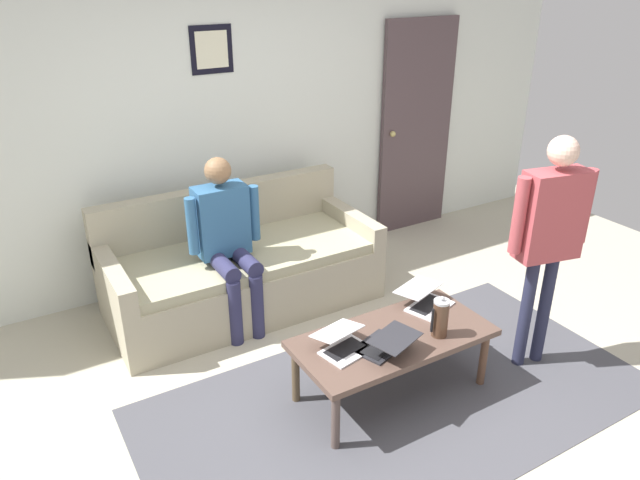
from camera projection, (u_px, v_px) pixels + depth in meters
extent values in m
plane|color=#B4AE98|center=(375.00, 404.00, 3.74)|extent=(7.68, 7.68, 0.00)
cube|color=#48484F|center=(399.00, 400.00, 3.76)|extent=(3.16, 1.65, 0.01)
cube|color=silver|center=(225.00, 117.00, 4.88)|extent=(7.04, 0.10, 2.70)
cube|color=black|center=(211.00, 49.00, 4.57)|extent=(0.34, 0.02, 0.36)
cube|color=beige|center=(212.00, 50.00, 4.56)|extent=(0.26, 0.00, 0.27)
cube|color=#4E3E41|center=(416.00, 128.00, 5.84)|extent=(0.82, 0.05, 2.05)
sphere|color=tan|center=(393.00, 134.00, 5.67)|extent=(0.06, 0.06, 0.06)
cube|color=#A8A086|center=(244.00, 281.00, 4.73)|extent=(2.07, 0.94, 0.42)
cube|color=tan|center=(243.00, 254.00, 4.61)|extent=(1.83, 0.86, 0.08)
cube|color=#A8A086|center=(221.00, 213.00, 4.86)|extent=(2.07, 0.14, 0.46)
cube|color=#A8A086|center=(348.00, 221.00, 5.05)|extent=(0.12, 0.94, 0.20)
cube|color=#A8A086|center=(112.00, 277.00, 4.15)|extent=(0.12, 0.94, 0.20)
cube|color=brown|center=(393.00, 338.00, 3.67)|extent=(1.24, 0.59, 0.04)
cylinder|color=brown|center=(483.00, 359.00, 3.83)|extent=(0.05, 0.05, 0.39)
cylinder|color=brown|center=(336.00, 420.00, 3.32)|extent=(0.05, 0.05, 0.39)
cylinder|color=brown|center=(435.00, 324.00, 4.20)|extent=(0.05, 0.05, 0.39)
cylinder|color=brown|center=(296.00, 375.00, 3.68)|extent=(0.05, 0.05, 0.39)
cube|color=silver|center=(430.00, 307.00, 3.95)|extent=(0.36, 0.30, 0.01)
cube|color=black|center=(428.00, 305.00, 3.96)|extent=(0.29, 0.20, 0.00)
cube|color=silver|center=(418.00, 288.00, 3.97)|extent=(0.36, 0.29, 0.02)
cube|color=#2C1D21|center=(418.00, 288.00, 3.96)|extent=(0.32, 0.26, 0.01)
cube|color=#28282D|center=(379.00, 347.00, 3.54)|extent=(0.35, 0.30, 0.01)
cube|color=black|center=(382.00, 347.00, 3.53)|extent=(0.28, 0.20, 0.00)
cube|color=#28282D|center=(395.00, 338.00, 3.44)|extent=(0.35, 0.29, 0.01)
cube|color=white|center=(394.00, 338.00, 3.44)|extent=(0.31, 0.26, 0.01)
cube|color=silver|center=(346.00, 351.00, 3.50)|extent=(0.32, 0.26, 0.01)
cube|color=black|center=(345.00, 349.00, 3.51)|extent=(0.26, 0.17, 0.00)
cube|color=silver|center=(337.00, 331.00, 3.51)|extent=(0.32, 0.24, 0.05)
cube|color=#A5C7E1|center=(337.00, 331.00, 3.51)|extent=(0.28, 0.22, 0.04)
cylinder|color=#4C3323|center=(440.00, 319.00, 3.61)|extent=(0.10, 0.10, 0.23)
cylinder|color=#B7B7BC|center=(442.00, 302.00, 3.56)|extent=(0.10, 0.10, 0.02)
sphere|color=#B2B2B7|center=(442.00, 298.00, 3.55)|extent=(0.03, 0.03, 0.03)
cube|color=black|center=(432.00, 320.00, 3.58)|extent=(0.01, 0.01, 0.16)
cylinder|color=#252840|center=(544.00, 309.00, 3.99)|extent=(0.08, 0.08, 0.80)
cylinder|color=#252840|center=(526.00, 313.00, 3.95)|extent=(0.08, 0.08, 0.80)
cube|color=#A44248|center=(552.00, 215.00, 3.68)|extent=(0.43, 0.26, 0.57)
cylinder|color=#A44248|center=(585.00, 206.00, 3.74)|extent=(0.09, 0.09, 0.48)
cylinder|color=#A44248|center=(519.00, 216.00, 3.60)|extent=(0.09, 0.09, 0.48)
sphere|color=beige|center=(563.00, 151.00, 3.51)|extent=(0.18, 0.18, 0.18)
cylinder|color=#2C2C4E|center=(257.00, 306.00, 4.31)|extent=(0.10, 0.10, 0.50)
cylinder|color=#2C2C4E|center=(235.00, 313.00, 4.23)|extent=(0.10, 0.10, 0.50)
cylinder|color=#2C2C4E|center=(244.00, 260.00, 4.32)|extent=(0.12, 0.40, 0.12)
cylinder|color=#2C2C4E|center=(222.00, 265.00, 4.24)|extent=(0.12, 0.40, 0.12)
cube|color=#31608C|center=(221.00, 220.00, 4.31)|extent=(0.37, 0.20, 0.52)
cylinder|color=#31608C|center=(254.00, 213.00, 4.37)|extent=(0.08, 0.08, 0.42)
cylinder|color=#31608C|center=(192.00, 226.00, 4.15)|extent=(0.08, 0.08, 0.42)
sphere|color=#8C6746|center=(218.00, 171.00, 4.16)|extent=(0.19, 0.19, 0.19)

